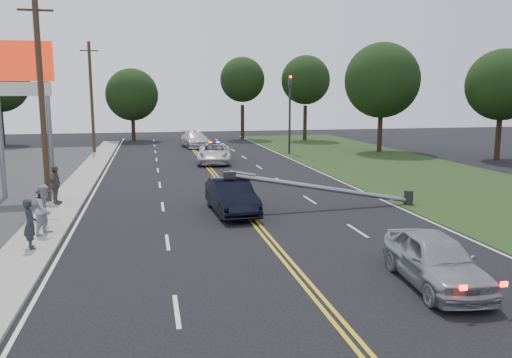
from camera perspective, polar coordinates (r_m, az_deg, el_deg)
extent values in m
plane|color=black|center=(15.37, 4.66, -10.61)|extent=(120.00, 120.00, 0.00)
cube|color=gray|center=(24.73, -21.59, -3.33)|extent=(1.80, 70.00, 0.12)
cube|color=#213113|center=(30.14, 24.16, -1.38)|extent=(12.00, 80.00, 0.01)
cube|color=gold|center=(24.74, -2.01, -2.76)|extent=(0.36, 80.00, 0.00)
cylinder|color=gray|center=(28.85, -27.22, 4.95)|extent=(0.24, 0.24, 7.00)
cylinder|color=gray|center=(28.32, -22.52, 5.22)|extent=(0.24, 0.24, 7.00)
cube|color=red|center=(28.55, -25.40, 12.10)|extent=(3.20, 0.35, 2.00)
cube|color=white|center=(28.50, -25.19, 9.29)|extent=(2.80, 0.30, 0.70)
cylinder|color=#2D2D30|center=(45.59, 3.87, 7.30)|extent=(0.20, 0.20, 7.00)
cube|color=#2D2D30|center=(45.57, 3.92, 11.20)|extent=(0.28, 0.28, 0.90)
sphere|color=#FF0C07|center=(45.43, 3.98, 11.58)|extent=(0.22, 0.22, 0.22)
cylinder|color=#2D2D30|center=(25.52, 17.03, -2.02)|extent=(0.44, 0.44, 0.70)
cylinder|color=gray|center=(23.58, 7.65, -1.05)|extent=(8.90, 0.24, 1.80)
cube|color=#2D2D30|center=(22.35, -3.06, 0.47)|extent=(0.55, 0.32, 0.30)
cylinder|color=#382619|center=(26.28, -23.29, 8.16)|extent=(0.28, 0.28, 10.00)
cube|color=#382619|center=(26.57, -23.91, 17.24)|extent=(1.60, 0.10, 0.10)
cylinder|color=#382619|center=(48.06, -18.28, 8.75)|extent=(0.28, 0.28, 10.00)
cube|color=#382619|center=(48.22, -18.54, 13.74)|extent=(1.60, 0.10, 0.10)
cylinder|color=black|center=(59.83, -27.04, 5.29)|extent=(0.44, 0.44, 3.82)
cylinder|color=black|center=(60.17, -13.85, 5.73)|extent=(0.44, 0.44, 3.10)
sphere|color=black|center=(60.05, -13.99, 9.34)|extent=(5.99, 5.99, 5.99)
cylinder|color=black|center=(60.73, -1.55, 6.52)|extent=(0.44, 0.44, 4.13)
sphere|color=black|center=(60.67, -1.58, 11.29)|extent=(5.33, 5.33, 5.33)
cylinder|color=black|center=(59.65, 5.62, 6.40)|extent=(0.44, 0.44, 4.08)
sphere|color=black|center=(59.58, 5.70, 11.20)|extent=(5.69, 5.69, 5.69)
cylinder|color=black|center=(48.33, 13.97, 5.29)|extent=(0.44, 0.44, 3.85)
sphere|color=black|center=(48.23, 14.20, 10.87)|extent=(6.89, 6.89, 6.89)
cylinder|color=black|center=(45.79, 25.93, 4.21)|extent=(0.44, 0.44, 3.55)
sphere|color=black|center=(45.66, 26.33, 9.63)|extent=(5.76, 5.76, 5.76)
imported|color=black|center=(22.60, -2.81, -1.97)|extent=(1.94, 4.81, 1.55)
imported|color=#9B9DA2|center=(15.01, 19.79, -8.64)|extent=(2.22, 4.56, 1.50)
imported|color=silver|center=(39.38, -4.80, 2.94)|extent=(3.32, 5.83, 1.53)
imported|color=silver|center=(51.45, -6.97, 4.51)|extent=(3.04, 5.85, 1.62)
imported|color=#292A31|center=(18.63, -24.42, -4.67)|extent=(0.63, 0.74, 1.73)
imported|color=#B1B1B6|center=(20.33, -22.91, -3.21)|extent=(1.07, 1.15, 1.89)
imported|color=#1A2242|center=(21.86, -23.12, -2.82)|extent=(0.95, 1.15, 1.55)
imported|color=#5F524C|center=(25.67, -21.95, -0.63)|extent=(0.65, 1.16, 1.87)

